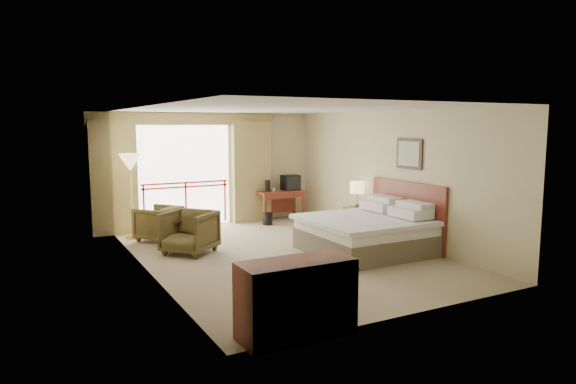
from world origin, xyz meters
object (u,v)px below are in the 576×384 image
desk (279,197)px  side_table (172,229)px  tv (291,183)px  nightstand (358,221)px  wastebasket (268,219)px  table_lamp (357,188)px  bed (367,232)px  armchair_far (159,240)px  floor_lamp (130,166)px  dresser (296,299)px  armchair_near (190,253)px

desk → side_table: size_ratio=2.06×
desk → tv: size_ratio=2.76×
nightstand → wastebasket: nightstand is taller
table_lamp → side_table: 4.04m
bed → nightstand: bearing=60.9°
armchair_far → floor_lamp: floor_lamp is taller
tv → wastebasket: bearing=-166.9°
armchair_far → dresser: size_ratio=0.60×
armchair_near → dresser: size_ratio=0.67×
nightstand → armchair_near: size_ratio=0.69×
desk → dresser: (-3.11, -6.49, -0.15)m
nightstand → dresser: size_ratio=0.46×
side_table → dresser: bearing=-88.8°
armchair_far → dresser: (0.15, -5.68, 0.44)m
desk → dresser: 7.20m
bed → tv: size_ratio=5.00×
nightstand → dresser: bearing=-137.8°
side_table → floor_lamp: (-0.49, 1.30, 1.16)m
armchair_far → dresser: 5.70m
nightstand → side_table: bearing=164.6°
desk → tv: tv is taller
table_lamp → tv: 2.32m
armchair_near → side_table: side_table is taller
bed → wastebasket: bed is taller
desk → dresser: size_ratio=0.88×
armchair_near → tv: bearing=82.2°
floor_lamp → tv: bearing=4.1°
floor_lamp → armchair_far: bearing=-46.2°
armchair_far → side_table: size_ratio=1.41×
nightstand → dresser: dresser is taller
side_table → dresser: dresser is taller
floor_lamp → desk: bearing=5.3°
tv → armchair_near: size_ratio=0.48×
bed → table_lamp: bearing=61.8°
nightstand → tv: size_ratio=1.45×
tv → floor_lamp: (-4.00, -0.29, 0.60)m
table_lamp → armchair_near: table_lamp is taller
bed → desk: 3.69m
wastebasket → floor_lamp: 3.49m
nightstand → desk: size_ratio=0.53×
table_lamp → floor_lamp: (-4.42, 1.99, 0.51)m
tv → floor_lamp: 4.06m
table_lamp → armchair_near: size_ratio=0.61×
tv → desk: bearing=161.1°
bed → desk: bed is taller
armchair_far → wastebasket: bearing=150.5°
floor_lamp → armchair_near: bearing=-69.6°
bed → nightstand: size_ratio=3.44×
tv → side_table: 3.89m
table_lamp → wastebasket: bearing=121.9°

